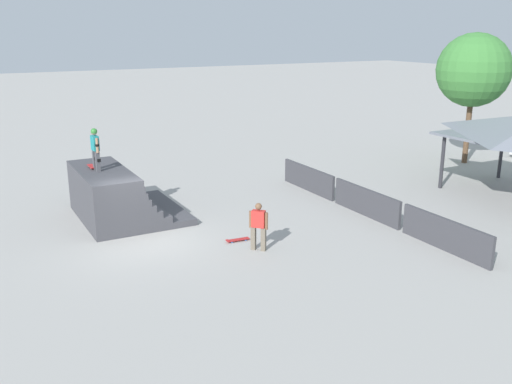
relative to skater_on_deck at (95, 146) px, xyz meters
name	(u,v)px	position (x,y,z in m)	size (l,w,h in m)	color
ground_plane	(145,241)	(2.84, 0.76, -2.81)	(160.00, 160.00, 0.00)	#A3A09B
quarter_pipe_ramp	(114,197)	(0.02, 0.54, -1.98)	(4.35, 3.63, 1.92)	#424247
skater_on_deck	(95,146)	(0.00, 0.00, 0.00)	(0.66, 0.23, 1.55)	#4C4C51
skateboard_on_deck	(92,166)	(-0.47, -0.08, -0.83)	(0.78, 0.21, 0.09)	silver
bystander_walking	(258,224)	(5.34, 3.76, -1.93)	(0.54, 0.50, 1.58)	#6B6051
skateboard_on_ground	(237,240)	(4.33, 3.49, -2.75)	(0.26, 0.83, 0.09)	blue
barrier_fence	(366,202)	(4.22, 9.03, -2.28)	(11.67, 0.12, 1.05)	#3D3D42
tree_far_back	(474,70)	(-0.28, 19.28, 2.00)	(3.73, 3.73, 6.69)	brown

